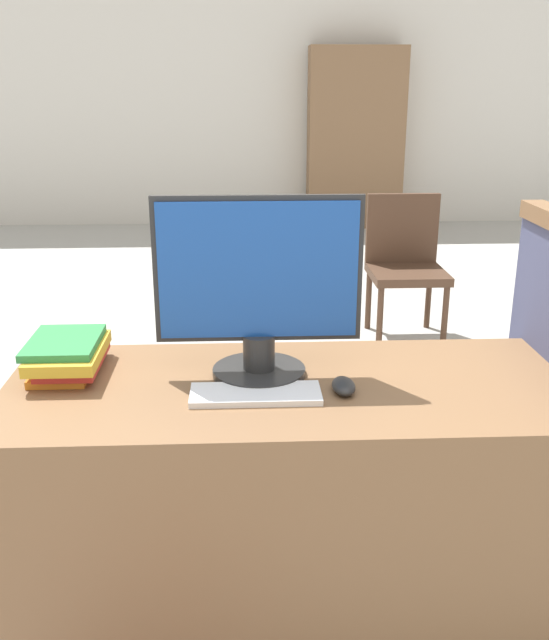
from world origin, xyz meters
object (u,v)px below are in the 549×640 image
(keyboard, at_px, (256,394))
(mouse, at_px, (344,386))
(book_stack, at_px, (68,355))
(far_chair, at_px, (405,259))
(monitor, at_px, (258,290))

(keyboard, relative_size, mouse, 3.14)
(book_stack, height_order, far_chair, far_chair)
(monitor, xyz_separation_m, book_stack, (-0.52, 0.04, -0.19))
(keyboard, xyz_separation_m, book_stack, (-0.50, 0.18, 0.04))
(monitor, relative_size, far_chair, 0.64)
(keyboard, bearing_deg, far_chair, 69.13)
(monitor, height_order, keyboard, monitor)
(mouse, xyz_separation_m, book_stack, (-0.73, 0.16, 0.03))
(keyboard, height_order, mouse, mouse)
(keyboard, bearing_deg, book_stack, 159.84)
(monitor, height_order, far_chair, monitor)
(mouse, bearing_deg, book_stack, 167.26)
(monitor, distance_m, far_chair, 2.59)
(monitor, bearing_deg, book_stack, 175.35)
(far_chair, bearing_deg, monitor, -166.96)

